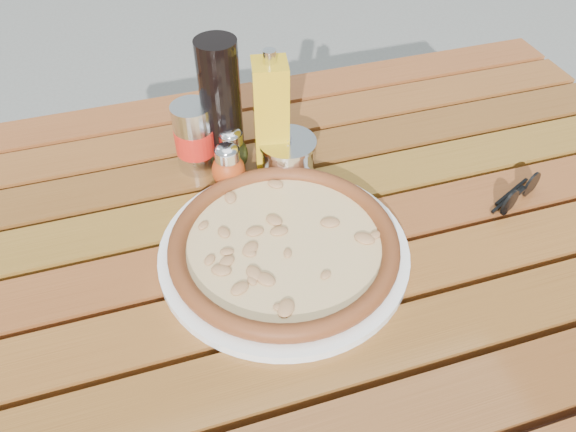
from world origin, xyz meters
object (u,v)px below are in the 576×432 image
object	(u,v)px
plate	(284,251)
dark_bottle	(221,104)
oregano_shaker	(231,150)
pepper_shaker	(228,166)
soda_can	(195,138)
olive_oil_cruet	(271,115)
sunglasses	(519,194)
table	(292,272)
parmesan_tin	(287,155)
pizza	(284,244)

from	to	relation	value
plate	dark_bottle	size ratio (longest dim) A/B	1.64
plate	oregano_shaker	xyz separation A→B (m)	(-0.02, 0.22, 0.03)
pepper_shaker	soda_can	xyz separation A→B (m)	(-0.04, 0.06, 0.02)
soda_can	olive_oil_cruet	bearing A→B (deg)	-13.35
plate	sunglasses	xyz separation A→B (m)	(0.39, -0.00, 0.01)
table	soda_can	size ratio (longest dim) A/B	11.67
plate	sunglasses	size ratio (longest dim) A/B	3.40
oregano_shaker	pepper_shaker	bearing A→B (deg)	-110.41
oregano_shaker	parmesan_tin	world-z (taller)	oregano_shaker
parmesan_tin	sunglasses	xyz separation A→B (m)	(0.33, -0.19, -0.01)
parmesan_tin	pizza	bearing A→B (deg)	-108.84
pizza	table	bearing A→B (deg)	51.45
pepper_shaker	dark_bottle	distance (m)	0.10
plate	dark_bottle	world-z (taller)	dark_bottle
plate	pizza	distance (m)	0.02
oregano_shaker	olive_oil_cruet	world-z (taller)	olive_oil_cruet
plate	parmesan_tin	distance (m)	0.20
oregano_shaker	sunglasses	world-z (taller)	oregano_shaker
parmesan_tin	plate	bearing A→B (deg)	-108.84
pizza	soda_can	distance (m)	0.25
parmesan_tin	sunglasses	distance (m)	0.38
table	dark_bottle	xyz separation A→B (m)	(-0.05, 0.22, 0.19)
pepper_shaker	dark_bottle	size ratio (longest dim) A/B	0.37
plate	oregano_shaker	bearing A→B (deg)	96.53
dark_bottle	sunglasses	size ratio (longest dim) A/B	2.08
plate	parmesan_tin	xyz separation A→B (m)	(0.06, 0.19, 0.02)
table	plate	world-z (taller)	plate
dark_bottle	sunglasses	bearing A→B (deg)	-30.45
sunglasses	parmesan_tin	bearing A→B (deg)	125.22
dark_bottle	pepper_shaker	bearing A→B (deg)	-98.09
sunglasses	dark_bottle	bearing A→B (deg)	124.59
table	olive_oil_cruet	xyz separation A→B (m)	(0.02, 0.18, 0.17)
plate	olive_oil_cruet	distance (m)	0.23
plate	olive_oil_cruet	bearing A→B (deg)	78.40
olive_oil_cruet	table	bearing A→B (deg)	-97.02
oregano_shaker	dark_bottle	bearing A→B (deg)	100.11
plate	sunglasses	bearing A→B (deg)	-0.19
plate	soda_can	distance (m)	0.26
olive_oil_cruet	dark_bottle	bearing A→B (deg)	154.62
pepper_shaker	plate	bearing A→B (deg)	-77.22
pizza	pepper_shaker	xyz separation A→B (m)	(-0.04, 0.18, 0.02)
table	soda_can	world-z (taller)	soda_can
parmesan_tin	sunglasses	size ratio (longest dim) A/B	0.98
dark_bottle	soda_can	bearing A→B (deg)	-173.62
oregano_shaker	olive_oil_cruet	bearing A→B (deg)	-4.73
sunglasses	olive_oil_cruet	bearing A→B (deg)	123.58
pizza	soda_can	bearing A→B (deg)	108.36
pizza	parmesan_tin	xyz separation A→B (m)	(0.06, 0.19, 0.01)
pepper_shaker	parmesan_tin	bearing A→B (deg)	5.55
oregano_shaker	parmesan_tin	bearing A→B (deg)	-19.12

